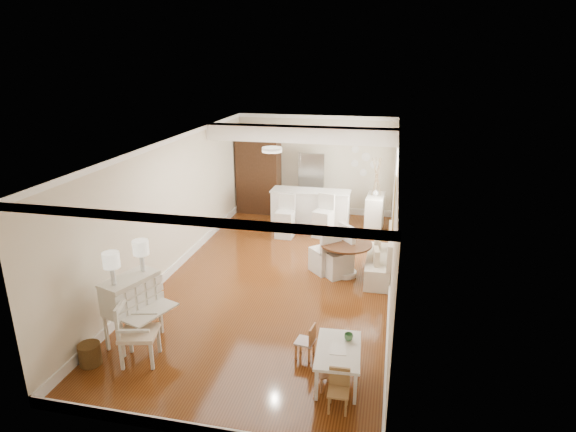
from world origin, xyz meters
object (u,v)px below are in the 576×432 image
at_px(gustavian_armchair, 139,332).
at_px(bar_stool_right, 323,216).
at_px(kids_chair_a, 325,372).
at_px(pantry_cabinet, 259,173).
at_px(slip_chair_near, 337,251).
at_px(slip_chair_far, 325,249).
at_px(kids_table, 338,365).
at_px(secretary_bureau, 133,310).
at_px(kids_chair_c, 338,391).
at_px(fridge, 324,186).
at_px(sideboard, 375,213).
at_px(bar_stool_left, 285,217).
at_px(dining_table, 345,259).
at_px(breakfast_counter, 310,209).
at_px(wicker_basket, 90,354).
at_px(kids_chair_b, 305,341).

relative_size(gustavian_armchair, bar_stool_right, 0.89).
relative_size(kids_chair_a, pantry_cabinet, 0.21).
height_order(slip_chair_near, slip_chair_far, slip_chair_near).
relative_size(kids_table, pantry_cabinet, 0.44).
height_order(secretary_bureau, kids_chair_c, secretary_bureau).
height_order(kids_chair_c, fridge, fridge).
bearing_deg(pantry_cabinet, fridge, -0.90).
bearing_deg(kids_table, secretary_bureau, 175.05).
bearing_deg(sideboard, slip_chair_near, -98.75).
distance_m(gustavian_armchair, sideboard, 7.30).
distance_m(kids_table, bar_stool_left, 5.72).
relative_size(dining_table, slip_chair_near, 0.99).
relative_size(slip_chair_far, sideboard, 1.06).
bearing_deg(pantry_cabinet, kids_chair_a, -67.91).
relative_size(secretary_bureau, kids_chair_c, 1.99).
bearing_deg(kids_chair_a, slip_chair_far, 154.25).
height_order(kids_table, bar_stool_right, bar_stool_right).
relative_size(gustavian_armchair, breakfast_counter, 0.47).
height_order(gustavian_armchair, kids_chair_c, gustavian_armchair).
bearing_deg(slip_chair_far, bar_stool_left, -98.10).
relative_size(kids_chair_c, bar_stool_right, 0.52).
height_order(kids_table, dining_table, dining_table).
bearing_deg(kids_chair_a, dining_table, 147.44).
xyz_separation_m(wicker_basket, bar_stool_left, (1.65, 5.77, 0.38)).
distance_m(kids_chair_c, fridge, 7.95).
bearing_deg(bar_stool_right, bar_stool_left, -150.60).
xyz_separation_m(bar_stool_left, fridge, (0.70, 1.86, 0.36)).
relative_size(kids_chair_c, sideboard, 0.59).
bearing_deg(secretary_bureau, slip_chair_near, 66.72).
height_order(kids_chair_a, sideboard, sideboard).
distance_m(slip_chair_near, pantry_cabinet, 4.75).
height_order(slip_chair_near, breakfast_counter, slip_chair_near).
bearing_deg(kids_table, kids_chair_b, 141.30).
xyz_separation_m(bar_stool_right, sideboard, (1.24, 0.84, -0.08)).
bearing_deg(secretary_bureau, wicker_basket, -97.81).
height_order(bar_stool_right, fridge, fridge).
distance_m(gustavian_armchair, wicker_basket, 0.81).
distance_m(secretary_bureau, wicker_basket, 0.87).
xyz_separation_m(fridge, sideboard, (1.46, -0.79, -0.44)).
bearing_deg(wicker_basket, kids_chair_b, 15.46).
xyz_separation_m(gustavian_armchair, slip_chair_far, (2.21, 3.72, 0.03)).
height_order(slip_chair_far, fridge, fridge).
bearing_deg(breakfast_counter, secretary_bureau, -107.01).
distance_m(kids_chair_a, bar_stool_left, 5.86).
bearing_deg(kids_chair_b, dining_table, -176.47).
bearing_deg(slip_chair_near, breakfast_counter, 160.31).
bearing_deg(secretary_bureau, sideboard, 79.50).
relative_size(wicker_basket, pantry_cabinet, 0.14).
relative_size(secretary_bureau, bar_stool_right, 1.04).
distance_m(kids_chair_b, kids_chair_c, 1.21).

